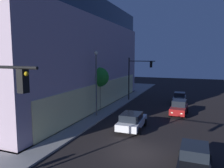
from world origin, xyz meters
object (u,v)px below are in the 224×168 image
Objects in this scene: car_black at (194,160)px; car_white at (132,121)px; car_red at (179,108)px; car_grey at (179,98)px; modern_building at (16,55)px; sidewalk_tree at (99,77)px; traffic_light_far_corner at (137,72)px; street_lamp_sidewalk at (96,75)px.

car_white reaches higher than car_black.
car_red reaches higher than car_grey.
car_white is 8.13m from car_red.
modern_building is 5.78× the size of sidewalk_tree.
traffic_light_far_corner is 10.65m from street_lamp_sidewalk.
sidewalk_tree is 13.03m from car_grey.
street_lamp_sidewalk is at bearing 49.33° from car_black.
modern_building is 7.69× the size of car_red.
street_lamp_sidewalk is 7.09m from car_white.
car_red is at bearing -81.69° from sidewalk_tree.
traffic_light_far_corner is 1.44× the size of car_white.
street_lamp_sidewalk is 10.63m from car_red.
traffic_light_far_corner is 7.48m from car_grey.
car_white is at bearing -108.99° from modern_building.
car_grey is (6.91, -24.34, -6.43)m from modern_building.
car_red is (-6.15, -6.88, -3.65)m from traffic_light_far_corner.
street_lamp_sidewalk reaches higher than sidewalk_tree.
car_red is (7.19, -3.79, 0.04)m from car_white.
car_white is (-7.22, -20.99, -6.40)m from modern_building.
sidewalk_tree is at bearing 98.31° from car_red.
car_grey is at bearing -74.15° from modern_building.
modern_building is 25.58m from car_red.
modern_building reaches higher than car_white.
traffic_light_far_corner is 1.63× the size of car_red.
modern_building is 4.24× the size of street_lamp_sidewalk.
traffic_light_far_corner is at bearing -10.76° from street_lamp_sidewalk.
traffic_light_far_corner reaches higher than car_grey.
traffic_light_far_corner reaches higher than car_black.
car_white is 1.13× the size of car_red.
modern_building is 4.73× the size of traffic_light_far_corner.
street_lamp_sidewalk is at bearing 115.88° from car_red.
traffic_light_far_corner is 1.65× the size of car_grey.
car_grey is at bearing 3.58° from car_red.
car_white reaches higher than car_grey.
car_black is 20.58m from car_grey.
car_grey is (8.37, -9.35, -3.50)m from sidewalk_tree.
car_grey is (14.13, -3.36, -0.03)m from car_white.
street_lamp_sidewalk is 1.81× the size of car_red.
car_white is (-13.35, -3.09, -3.69)m from traffic_light_far_corner.
street_lamp_sidewalk reaches higher than car_grey.
car_black is at bearing -116.95° from modern_building.
car_black is (-9.21, -10.72, -4.03)m from street_lamp_sidewalk.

